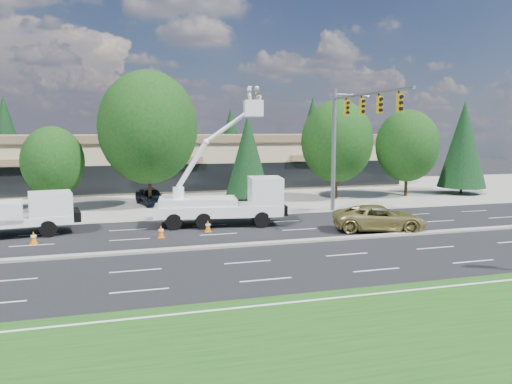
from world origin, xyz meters
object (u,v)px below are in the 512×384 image
object	(u,v)px
bucket_truck	(230,197)
minivan	(379,218)
signal_mast	(348,129)
utility_pickup	(22,218)

from	to	relation	value
bucket_truck	minivan	world-z (taller)	bucket_truck
signal_mast	bucket_truck	size ratio (longest dim) A/B	1.17
utility_pickup	minivan	bearing A→B (deg)	-20.72
minivan	signal_mast	bearing A→B (deg)	12.63
signal_mast	bucket_truck	world-z (taller)	signal_mast
signal_mast	bucket_truck	xyz separation A→B (m)	(-8.75, -1.26, -4.22)
utility_pickup	bucket_truck	xyz separation A→B (m)	(12.14, -0.25, 0.83)
bucket_truck	signal_mast	bearing A→B (deg)	16.51
bucket_truck	minivan	bearing A→B (deg)	-18.61
utility_pickup	minivan	xyz separation A→B (m)	(20.39, -4.45, -0.23)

